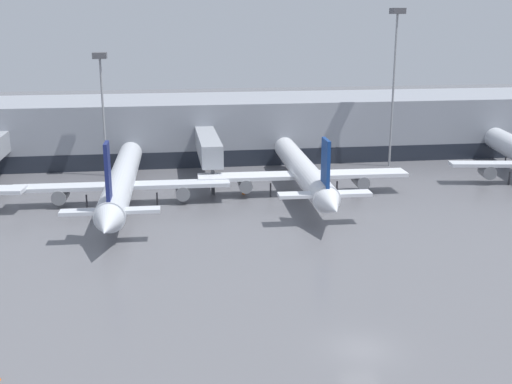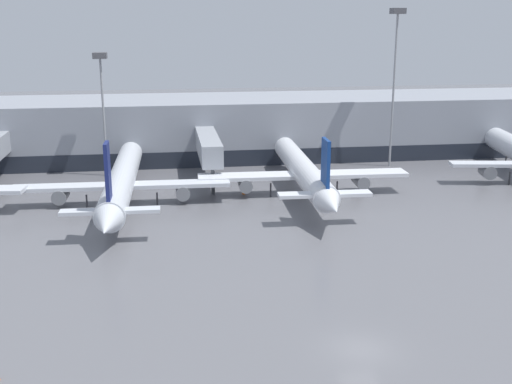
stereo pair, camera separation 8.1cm
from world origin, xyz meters
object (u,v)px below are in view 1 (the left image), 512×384
Objects in this scene: parked_jet_4 at (122,181)px; traffic_cone_4 at (244,192)px; apron_light_mast_5 at (396,46)px; apron_light_mast_4 at (101,78)px; parked_jet_2 at (303,171)px.

parked_jet_4 reaches higher than traffic_cone_4.
parked_jet_4 is at bearing -170.72° from traffic_cone_4.
apron_light_mast_4 is at bearing -179.87° from apron_light_mast_5.
apron_light_mast_4 reaches higher than parked_jet_4.
apron_light_mast_5 reaches higher than parked_jet_2.
apron_light_mast_4 is at bearing 12.66° from parked_jet_4.
parked_jet_2 is at bearing -139.69° from apron_light_mast_5.
traffic_cone_4 is (14.41, 2.35, -2.50)m from parked_jet_4.
apron_light_mast_4 is at bearing 63.31° from parked_jet_2.
apron_light_mast_5 reaches higher than apron_light_mast_4.
traffic_cone_4 is at bearing -35.22° from apron_light_mast_4.
apron_light_mast_4 is 40.46m from apron_light_mast_5.
parked_jet_4 is 18.14m from apron_light_mast_4.
parked_jet_4 reaches higher than parked_jet_2.
parked_jet_2 is 29.72m from apron_light_mast_4.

